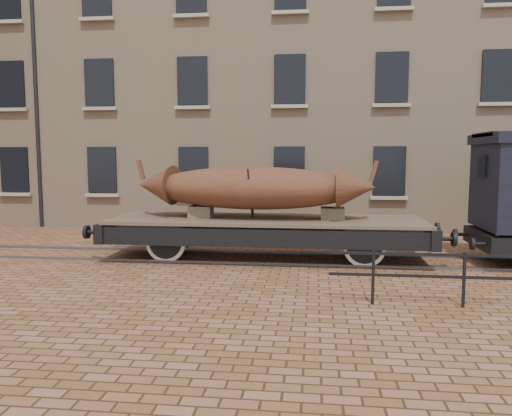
# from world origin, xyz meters

# --- Properties ---
(ground) EXTENTS (90.00, 90.00, 0.00)m
(ground) POSITION_xyz_m (0.00, 0.00, 0.00)
(ground) COLOR brown
(warehouse_cream) EXTENTS (40.00, 10.19, 14.00)m
(warehouse_cream) POSITION_xyz_m (3.00, 9.99, 7.00)
(warehouse_cream) COLOR #CAAA88
(warehouse_cream) RESTS_ON ground
(rail_track) EXTENTS (30.00, 1.52, 0.06)m
(rail_track) POSITION_xyz_m (0.00, 0.00, 0.03)
(rail_track) COLOR #59595E
(rail_track) RESTS_ON ground
(flatcar_wagon) EXTENTS (9.21, 2.50, 1.39)m
(flatcar_wagon) POSITION_xyz_m (0.64, 0.00, 0.87)
(flatcar_wagon) COLOR brown
(flatcar_wagon) RESTS_ON ground
(iron_boat) EXTENTS (6.41, 2.10, 1.54)m
(iron_boat) POSITION_xyz_m (0.29, -0.00, 1.89)
(iron_boat) COLOR brown
(iron_boat) RESTS_ON flatcar_wagon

